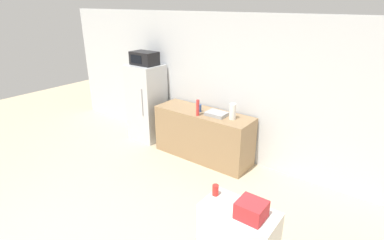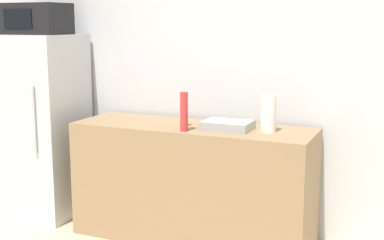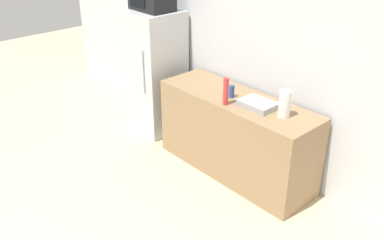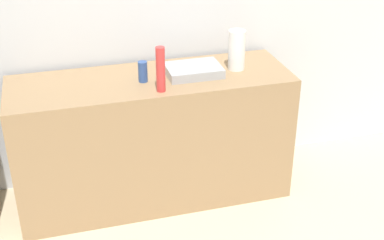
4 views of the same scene
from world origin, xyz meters
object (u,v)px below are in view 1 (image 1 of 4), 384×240
at_px(microwave, 144,58).
at_px(bottle_short, 200,108).
at_px(basket, 251,210).
at_px(paper_towel_roll, 233,111).
at_px(jar, 215,190).
at_px(bottle_tall, 198,108).
at_px(refrigerator, 147,103).

height_order(microwave, bottle_short, microwave).
height_order(basket, paper_towel_roll, paper_towel_roll).
distance_m(basket, jar, 0.44).
relative_size(bottle_tall, bottle_short, 2.12).
height_order(bottle_short, paper_towel_roll, paper_towel_roll).
height_order(bottle_tall, bottle_short, bottle_tall).
bearing_deg(jar, microwave, 145.80).
bearing_deg(paper_towel_roll, bottle_tall, -159.31).
relative_size(refrigerator, basket, 6.40).
xyz_separation_m(bottle_tall, basket, (1.97, -1.91, -0.01)).
bearing_deg(jar, bottle_short, 129.00).
distance_m(refrigerator, basket, 4.05).
distance_m(microwave, paper_towel_roll, 2.14).
xyz_separation_m(refrigerator, basket, (3.44, -2.13, 0.25)).
bearing_deg(microwave, jar, -34.20).
distance_m(refrigerator, paper_towel_roll, 2.05).
bearing_deg(bottle_short, basket, -45.45).
height_order(bottle_short, jar, jar).
bearing_deg(refrigerator, paper_towel_roll, -0.16).
bearing_deg(bottle_tall, bottle_short, 114.49).
relative_size(bottle_short, paper_towel_roll, 0.50).
xyz_separation_m(refrigerator, bottle_tall, (1.47, -0.22, 0.26)).
bearing_deg(refrigerator, bottle_short, -1.91).
relative_size(bottle_tall, paper_towel_roll, 1.06).
height_order(bottle_short, basket, basket).
height_order(basket, jar, basket).
xyz_separation_m(refrigerator, bottle_short, (1.39, -0.05, 0.18)).
bearing_deg(refrigerator, basket, -31.78).
height_order(refrigerator, jar, refrigerator).
bearing_deg(bottle_short, refrigerator, 178.09).
distance_m(bottle_tall, jar, 2.38).
height_order(microwave, bottle_tall, microwave).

